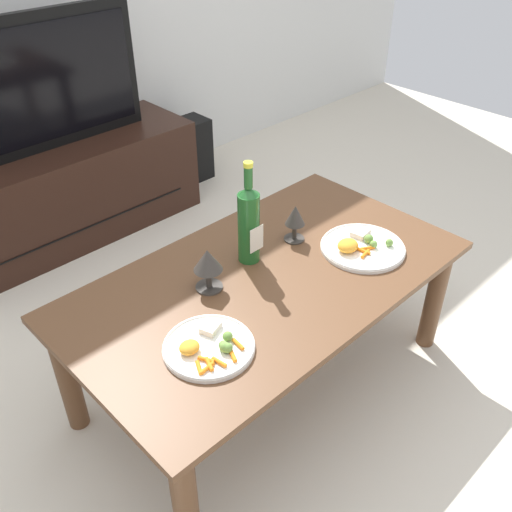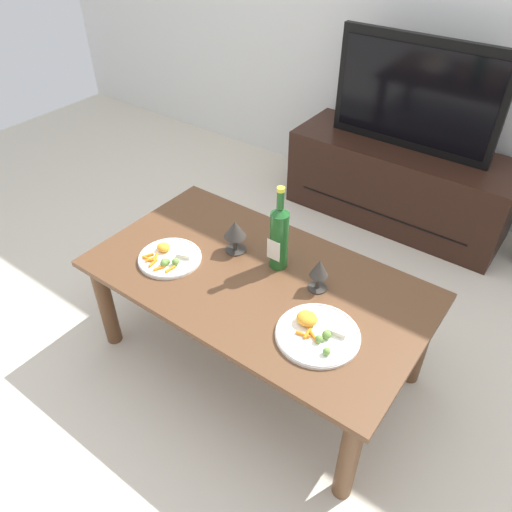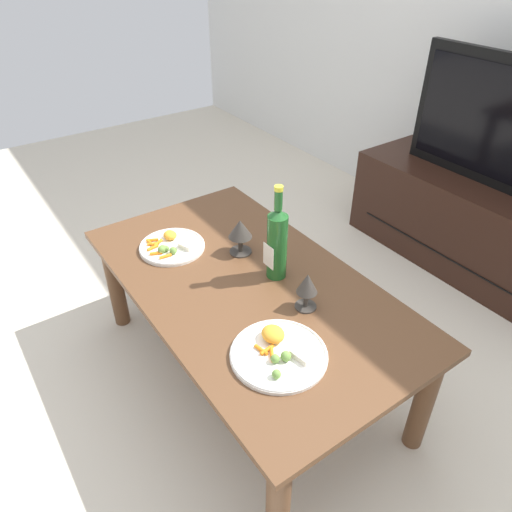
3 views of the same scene
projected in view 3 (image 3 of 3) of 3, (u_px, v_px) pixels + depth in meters
ground_plane at (248, 373)px, 2.03m from camera, size 6.40×6.40×0.00m
dining_table at (247, 298)px, 1.79m from camera, size 1.36×0.76×0.49m
tv_stand at (472, 225)px, 2.55m from camera, size 1.31×0.47×0.49m
tv_screen at (503, 124)px, 2.23m from camera, size 0.94×0.05×0.61m
wine_bottle at (277, 241)px, 1.69m from camera, size 0.07×0.08×0.37m
goblet_left at (240, 231)px, 1.85m from camera, size 0.09×0.09×0.15m
goblet_right at (307, 286)px, 1.58m from camera, size 0.07×0.07×0.14m
dinner_plate_left at (172, 246)px, 1.92m from camera, size 0.26×0.26×0.04m
dinner_plate_right at (279, 352)px, 1.44m from camera, size 0.30×0.30×0.05m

